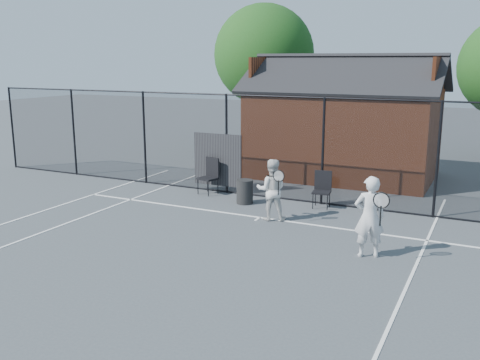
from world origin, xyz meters
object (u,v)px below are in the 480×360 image
at_px(player_front, 369,217).
at_px(clubhouse, 344,130).
at_px(waste_bin, 245,192).
at_px(chair_left, 208,177).
at_px(player_back, 271,190).
at_px(chair_right, 322,190).

bearing_deg(player_front, clubhouse, 109.14).
bearing_deg(clubhouse, player_front, -70.86).
xyz_separation_m(clubhouse, waste_bin, (-1.46, -4.90, -1.27)).
relative_size(clubhouse, chair_left, 6.10).
relative_size(player_front, player_back, 1.09).
bearing_deg(chair_right, chair_left, 172.21).
relative_size(chair_left, chair_right, 1.08).
height_order(clubhouse, player_front, clubhouse).
distance_m(player_back, chair_left, 3.21).
xyz_separation_m(chair_left, chair_right, (3.56, 0.00, -0.04)).
bearing_deg(waste_bin, clubhouse, 73.39).
bearing_deg(chair_left, player_back, -16.89).
relative_size(player_front, chair_left, 1.60).
relative_size(clubhouse, waste_bin, 9.56).
relative_size(player_back, chair_right, 1.59).
height_order(player_back, chair_left, player_back).
height_order(player_front, waste_bin, player_front).
bearing_deg(waste_bin, player_back, -41.17).
distance_m(clubhouse, player_front, 8.05).
bearing_deg(waste_bin, player_front, -33.13).
bearing_deg(waste_bin, chair_left, 161.26).
bearing_deg(player_front, waste_bin, 146.87).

